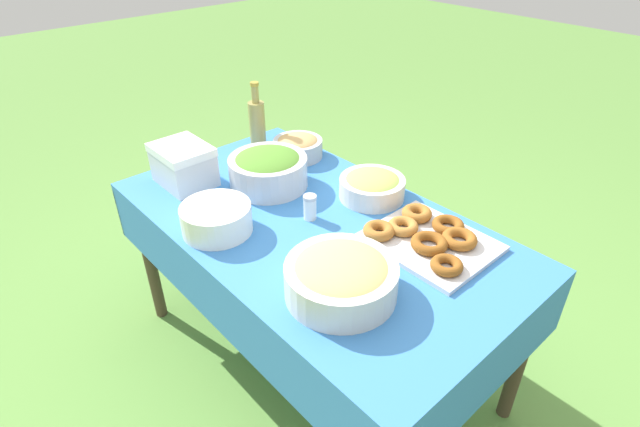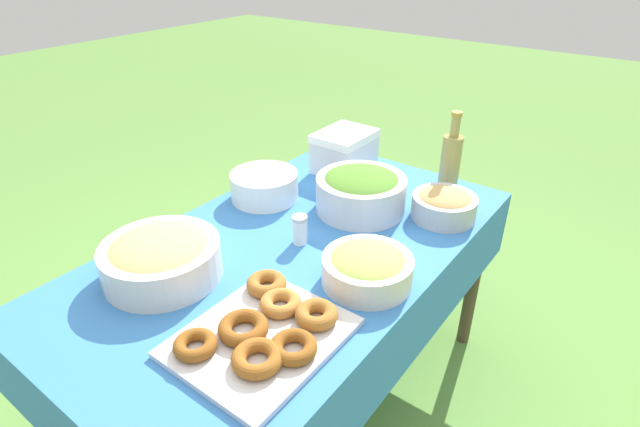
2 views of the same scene
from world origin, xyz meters
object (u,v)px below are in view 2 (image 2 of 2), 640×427
Objects in this scene: salad_bowl at (361,190)px; plate_stack at (264,186)px; cooler_box at (344,151)px; pasta_bowl at (161,257)px; bread_bowl at (444,204)px; fruit_bowl at (367,267)px; donut_platter at (264,330)px; olive_oil_bottle at (450,161)px.

salad_bowl is 1.28× the size of plate_stack.
salad_bowl is at bearing -136.02° from cooler_box.
salad_bowl is 0.94× the size of pasta_bowl.
cooler_box is at bearing 0.06° from pasta_bowl.
salad_bowl reaches higher than bread_bowl.
cooler_box reaches higher than fruit_bowl.
bread_bowl is at bearing -6.98° from donut_platter.
plate_stack is at bearing 131.81° from olive_oil_bottle.
pasta_bowl reaches higher than fruit_bowl.
olive_oil_bottle is 0.64m from fruit_bowl.
cooler_box reaches higher than plate_stack.
donut_platter is at bearing -156.69° from cooler_box.
plate_stack is 0.79× the size of olive_oil_bottle.
olive_oil_bottle is (0.31, -0.18, 0.04)m from salad_bowl.
plate_stack is (0.52, 0.47, 0.03)m from donut_platter.
cooler_box is at bearing 39.17° from fruit_bowl.
bread_bowl is at bearing -159.30° from olive_oil_bottle.
fruit_bowl is at bearing -144.76° from salad_bowl.
cooler_box reaches higher than pasta_bowl.
pasta_bowl is at bearing 147.88° from bread_bowl.
plate_stack is at bearing 9.82° from pasta_bowl.
olive_oil_bottle reaches higher than fruit_bowl.
pasta_bowl reaches higher than donut_platter.
salad_bowl is at bearing 35.24° from fruit_bowl.
salad_bowl is 0.34m from plate_stack.
salad_bowl is at bearing 13.27° from donut_platter.
pasta_bowl is 0.51m from plate_stack.
donut_platter is (-0.65, -0.15, -0.05)m from salad_bowl.
fruit_bowl is 1.07× the size of cooler_box.
salad_bowl reaches higher than plate_stack.
olive_oil_bottle reaches higher than plate_stack.
bread_bowl is (0.75, -0.47, -0.01)m from pasta_bowl.
fruit_bowl is (-0.45, 0.02, 0.00)m from bread_bowl.
plate_stack is 1.04× the size of cooler_box.
plate_stack is 0.97× the size of fruit_bowl.
plate_stack is (-0.13, 0.31, -0.03)m from salad_bowl.
fruit_bowl is (0.32, -0.08, 0.03)m from donut_platter.
bread_bowl is at bearing -64.29° from salad_bowl.
cooler_box reaches higher than donut_platter.
salad_bowl is 0.67m from pasta_bowl.
cooler_box is (0.88, 0.38, 0.06)m from donut_platter.
salad_bowl reaches higher than fruit_bowl.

